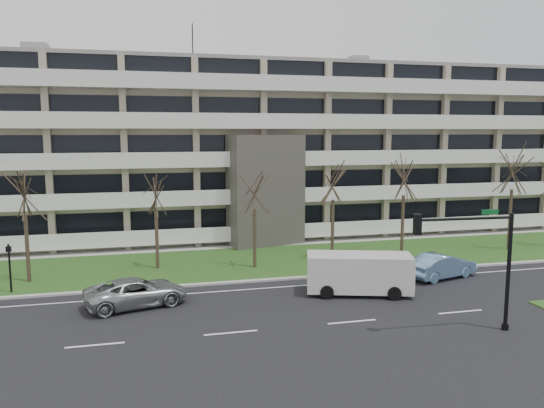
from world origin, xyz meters
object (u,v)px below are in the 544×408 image
object	(u,v)px
white_van	(360,270)
traffic_signal	(478,254)
pedestrian_signal	(9,262)
blue_sedan	(442,266)
silver_pickup	(137,292)

from	to	relation	value
white_van	traffic_signal	bearing A→B (deg)	-50.43
pedestrian_signal	blue_sedan	bearing A→B (deg)	-3.44
traffic_signal	blue_sedan	bearing A→B (deg)	70.70
silver_pickup	white_van	world-z (taller)	white_van
white_van	pedestrian_signal	distance (m)	20.11
traffic_signal	pedestrian_signal	xyz separation A→B (m)	(-22.27, 11.66, -1.88)
pedestrian_signal	white_van	bearing A→B (deg)	-10.77
silver_pickup	blue_sedan	bearing A→B (deg)	-101.80
silver_pickup	blue_sedan	xyz separation A→B (m)	(18.81, 0.97, 0.04)
blue_sedan	white_van	size ratio (longest dim) A/B	0.76
silver_pickup	pedestrian_signal	world-z (taller)	pedestrian_signal
white_van	blue_sedan	bearing A→B (deg)	33.47
blue_sedan	traffic_signal	xyz separation A→B (m)	(-3.59, -8.61, 2.94)
silver_pickup	white_van	size ratio (longest dim) A/B	0.85
blue_sedan	traffic_signal	bearing A→B (deg)	140.97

